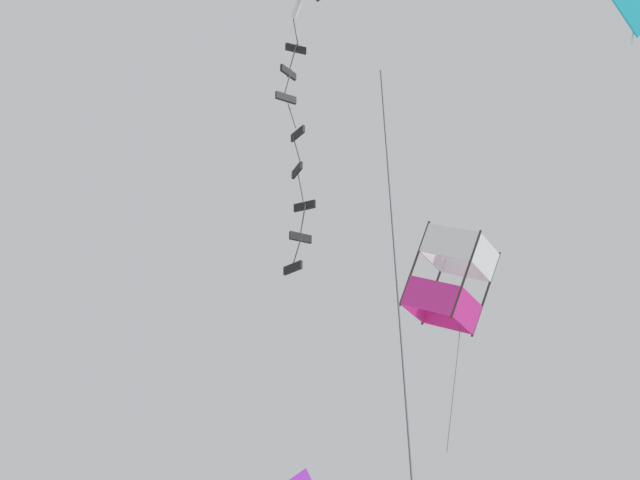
# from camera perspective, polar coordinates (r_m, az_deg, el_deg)

# --- Properties ---
(kite_diamond_far_centre) EXTENTS (2.27, 1.55, 8.73)m
(kite_diamond_far_centre) POSITION_cam_1_polar(r_m,az_deg,el_deg) (27.67, 17.57, 12.81)
(kite_diamond_far_centre) COLOR #1EB2C6
(kite_box_near_right) EXTENTS (1.42, 2.10, 5.25)m
(kite_box_near_right) POSITION_cam_1_polar(r_m,az_deg,el_deg) (22.90, 7.39, -2.19)
(kite_box_near_right) COLOR white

